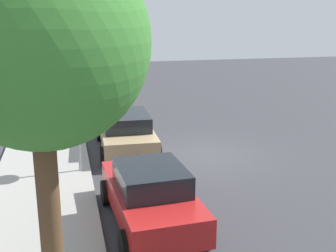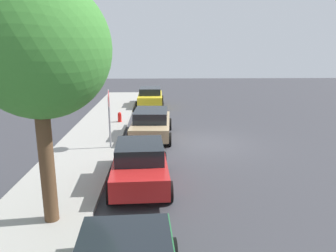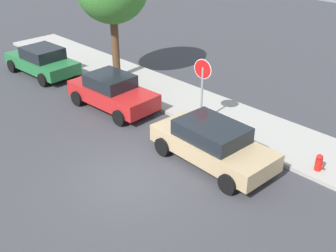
{
  "view_description": "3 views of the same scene",
  "coord_description": "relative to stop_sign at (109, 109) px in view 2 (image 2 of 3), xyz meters",
  "views": [
    {
      "loc": [
        -13.46,
        4.67,
        4.84
      ],
      "look_at": [
        0.22,
        1.31,
        1.07
      ],
      "focal_mm": 45.0,
      "sensor_mm": 36.0,
      "label": 1
    },
    {
      "loc": [
        -14.67,
        2.28,
        4.54
      ],
      "look_at": [
        0.14,
        1.84,
        0.83
      ],
      "focal_mm": 35.0,
      "sensor_mm": 36.0,
      "label": 2
    },
    {
      "loc": [
        8.63,
        -6.73,
        7.66
      ],
      "look_at": [
        -0.1,
        1.82,
        1.2
      ],
      "focal_mm": 45.0,
      "sensor_mm": 36.0,
      "label": 3
    }
  ],
  "objects": [
    {
      "name": "street_tree_near_corner",
      "position": [
        -5.97,
        0.59,
        2.57
      ],
      "size": [
        3.27,
        3.27,
        6.09
      ],
      "color": "#513823",
      "rests_on": "ground_plane"
    },
    {
      "name": "parked_car_tan",
      "position": [
        2.03,
        -1.74,
        -1.1
      ],
      "size": [
        4.35,
        2.16,
        1.41
      ],
      "color": "tan",
      "rests_on": "ground_plane"
    },
    {
      "name": "stop_sign",
      "position": [
        0.0,
        0.0,
        0.0
      ],
      "size": [
        0.75,
        0.11,
        2.69
      ],
      "color": "gray",
      "rests_on": "ground_plane"
    },
    {
      "name": "fire_hydrant",
      "position": [
        4.85,
        0.15,
        -1.48
      ],
      "size": [
        0.3,
        0.22,
        0.72
      ],
      "color": "red",
      "rests_on": "ground_plane"
    },
    {
      "name": "sidewalk_curb",
      "position": [
        0.9,
        1.11,
        -1.77
      ],
      "size": [
        32.0,
        2.84,
        0.14
      ],
      "primitive_type": "cube",
      "color": "#9E9B93",
      "rests_on": "ground_plane"
    },
    {
      "name": "parked_car_red",
      "position": [
        -3.62,
        -1.49,
        -1.1
      ],
      "size": [
        4.07,
        2.08,
        1.47
      ],
      "color": "red",
      "rests_on": "ground_plane"
    },
    {
      "name": "parked_car_yellow",
      "position": [
        10.31,
        -1.51,
        -1.09
      ],
      "size": [
        3.88,
        1.95,
        1.43
      ],
      "color": "yellow",
      "rests_on": "ground_plane"
    },
    {
      "name": "ground_plane",
      "position": [
        0.9,
        -4.39,
        -1.84
      ],
      "size": [
        60.0,
        60.0,
        0.0
      ],
      "primitive_type": "plane",
      "color": "#38383D"
    }
  ]
}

